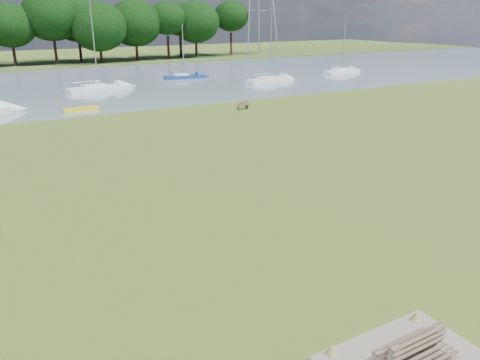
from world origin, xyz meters
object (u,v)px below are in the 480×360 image
riverbank_bench (243,105)px  sailboat_1 (98,87)px  bench_pair (415,353)px  sailboat_0 (342,70)px  sailboat_7 (270,78)px  kayak (81,109)px  sailboat_6 (184,76)px

riverbank_bench → sailboat_1: sailboat_1 is taller
bench_pair → sailboat_0: bearing=50.2°
bench_pair → sailboat_7: bearing=60.7°
bench_pair → sailboat_7: size_ratio=0.18×
sailboat_7 → kayak: bearing=-171.3°
sailboat_6 → sailboat_7: sailboat_7 is taller
sailboat_1 → sailboat_6: sailboat_1 is taller
sailboat_1 → kayak: bearing=-119.8°
bench_pair → sailboat_1: size_ratio=0.19×
sailboat_1 → sailboat_6: 14.04m
sailboat_1 → sailboat_6: bearing=12.6°
bench_pair → sailboat_1: bearing=85.0°
bench_pair → sailboat_0: sailboat_0 is taller
kayak → sailboat_6: sailboat_6 is taller
bench_pair → sailboat_7: (25.69, 46.04, 0.03)m
riverbank_bench → sailboat_0: sailboat_0 is taller
bench_pair → riverbank_bench: size_ratio=1.40×
sailboat_0 → riverbank_bench: bearing=-153.6°
sailboat_0 → sailboat_1: bearing=172.5°
riverbank_bench → sailboat_1: bearing=102.0°
riverbank_bench → kayak: size_ratio=0.43×
riverbank_bench → sailboat_0: 31.74m
sailboat_6 → sailboat_7: 12.24m
sailboat_1 → bench_pair: bearing=-103.7°
kayak → sailboat_6: bearing=41.5°
sailboat_0 → sailboat_7: 14.86m
sailboat_1 → sailboat_6: size_ratio=1.40×
sailboat_1 → sailboat_6: (13.07, 5.14, -0.08)m
kayak → sailboat_6: (17.33, 16.34, 0.26)m
sailboat_1 → sailboat_7: (21.49, -3.74, -0.00)m
kayak → sailboat_6: 23.82m
kayak → sailboat_7: 26.82m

